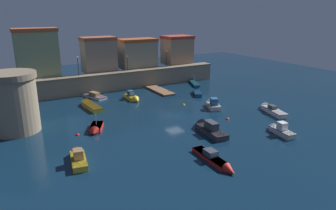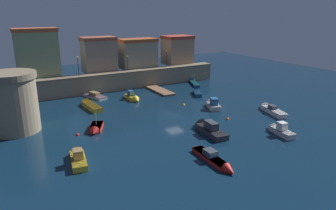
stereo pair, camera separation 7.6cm
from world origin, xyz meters
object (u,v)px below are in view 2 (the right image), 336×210
moored_boat_5 (193,82)px  moored_boat_6 (78,156)px  moored_boat_1 (90,105)px  moored_boat_2 (96,129)px  mooring_buoy_0 (184,105)px  moored_boat_8 (90,95)px  fortress_tower (13,102)px  quay_lamp_2 (166,56)px  moored_boat_4 (133,97)px  mooring_buoy_1 (78,135)px  moored_boat_0 (213,104)px  moored_boat_11 (216,161)px  quay_lamp_1 (127,61)px  moored_boat_9 (207,128)px  moored_boat_3 (197,92)px  moored_boat_10 (279,130)px  quay_lamp_0 (78,63)px  moored_boat_7 (270,109)px  mooring_buoy_2 (227,119)px

moored_boat_5 → moored_boat_6: 41.26m
moored_boat_1 → moored_boat_2: moored_boat_2 is taller
moored_boat_1 → mooring_buoy_0: (14.75, -7.06, -0.36)m
moored_boat_8 → mooring_buoy_0: size_ratio=15.75×
fortress_tower → quay_lamp_2: (32.31, 15.25, 2.07)m
moored_boat_4 → moored_boat_5: moored_boat_5 is taller
fortress_tower → moored_boat_4: 21.52m
moored_boat_5 → mooring_buoy_1: moored_boat_5 is taller
moored_boat_4 → moored_boat_0: bearing=43.4°
moored_boat_4 → moored_boat_2: bearing=-42.1°
moored_boat_1 → mooring_buoy_1: bearing=151.9°
moored_boat_11 → mooring_buoy_1: 19.16m
quay_lamp_1 → moored_boat_9: 28.88m
moored_boat_3 → moored_boat_8: 21.10m
quay_lamp_1 → moored_boat_2: bearing=-123.3°
moored_boat_5 → moored_boat_10: size_ratio=1.40×
quay_lamp_0 → moored_boat_6: 29.83m
quay_lamp_0 → moored_boat_0: quay_lamp_0 is taller
quay_lamp_2 → quay_lamp_0: bearing=180.0°
moored_boat_4 → moored_boat_6: bearing=-37.7°
moored_boat_11 → moored_boat_6: bearing=-120.5°
quay_lamp_1 → moored_boat_1: size_ratio=0.44×
fortress_tower → moored_boat_11: fortress_tower is taller
moored_boat_7 → mooring_buoy_1: bearing=95.0°
moored_boat_6 → mooring_buoy_1: size_ratio=12.04×
moored_boat_7 → moored_boat_11: moored_boat_7 is taller
moored_boat_0 → moored_boat_3: 9.00m
moored_boat_5 → moored_boat_7: 23.48m
quay_lamp_1 → moored_boat_0: size_ratio=0.62×
moored_boat_1 → moored_boat_10: 31.07m
moored_boat_3 → mooring_buoy_0: (-6.42, -5.16, -0.34)m
moored_boat_2 → mooring_buoy_0: 17.81m
quay_lamp_0 → moored_boat_1: quay_lamp_0 is taller
moored_boat_9 → mooring_buoy_2: bearing=-61.0°
moored_boat_0 → moored_boat_4: bearing=67.2°
moored_boat_0 → moored_boat_6: 26.77m
moored_boat_0 → mooring_buoy_0: size_ratio=10.82×
moored_boat_1 → moored_boat_10: bearing=-147.2°
quay_lamp_0 → quay_lamp_2: quay_lamp_0 is taller
moored_boat_5 → mooring_buoy_0: 17.18m
moored_boat_4 → moored_boat_6: size_ratio=0.82×
moored_boat_3 → mooring_buoy_0: moored_boat_3 is taller
moored_boat_9 → moored_boat_1: bearing=35.3°
fortress_tower → moored_boat_3: fortress_tower is taller
moored_boat_1 → mooring_buoy_1: size_ratio=15.17×
moored_boat_1 → moored_boat_10: moored_boat_10 is taller
moored_boat_3 → moored_boat_4: moored_boat_4 is taller
mooring_buoy_2 → moored_boat_11: bearing=-135.0°
fortress_tower → moored_boat_9: fortress_tower is taller
mooring_buoy_2 → quay_lamp_1: bearing=101.9°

